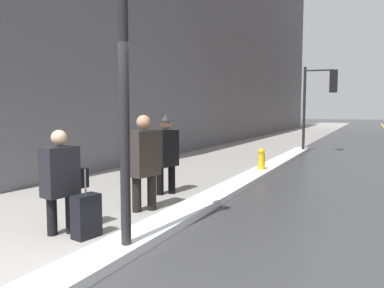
# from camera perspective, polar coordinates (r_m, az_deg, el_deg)

# --- Properties ---
(ground_plane) EXTENTS (160.00, 160.00, 0.00)m
(ground_plane) POSITION_cam_1_polar(r_m,az_deg,el_deg) (4.35, -19.53, -18.49)
(ground_plane) COLOR #38383A
(sidewalk_slab) EXTENTS (4.00, 80.00, 0.01)m
(sidewalk_slab) POSITION_cam_1_polar(r_m,az_deg,el_deg) (18.51, 10.40, -0.33)
(sidewalk_slab) COLOR gray
(sidewalk_slab) RESTS_ON ground
(snow_bank_curb) EXTENTS (0.56, 15.42, 0.12)m
(snow_bank_curb) POSITION_cam_1_polar(r_m,az_deg,el_deg) (9.71, 9.24, -4.82)
(snow_bank_curb) COLOR white
(snow_bank_curb) RESTS_ON ground
(building_facade_left) EXTENTS (6.00, 36.00, 14.17)m
(building_facade_left) POSITION_cam_1_polar(r_m,az_deg,el_deg) (25.40, 2.39, 17.26)
(building_facade_left) COLOR slate
(building_facade_left) RESTS_ON ground
(lamp_post) EXTENTS (0.28, 0.28, 4.33)m
(lamp_post) POSITION_cam_1_polar(r_m,az_deg,el_deg) (4.52, -10.47, 16.63)
(lamp_post) COLOR black
(lamp_post) RESTS_ON ground
(traffic_light_near) EXTENTS (1.31, 0.43, 3.51)m
(traffic_light_near) POSITION_cam_1_polar(r_m,az_deg,el_deg) (16.18, 19.27, 7.66)
(traffic_light_near) COLOR black
(traffic_light_near) RESTS_ON ground
(pedestrian_with_shoulder_bag) EXTENTS (0.36, 0.71, 1.46)m
(pedestrian_with_shoulder_bag) POSITION_cam_1_polar(r_m,az_deg,el_deg) (5.47, -19.32, -4.79)
(pedestrian_with_shoulder_bag) COLOR black
(pedestrian_with_shoulder_bag) RESTS_ON ground
(pedestrian_trailing) EXTENTS (0.41, 0.58, 1.65)m
(pedestrian_trailing) POSITION_cam_1_polar(r_m,az_deg,el_deg) (6.38, -7.34, -2.19)
(pedestrian_trailing) COLOR black
(pedestrian_trailing) RESTS_ON ground
(pedestrian_in_glasses) EXTENTS (0.39, 0.56, 1.65)m
(pedestrian_in_glasses) POSITION_cam_1_polar(r_m,az_deg,el_deg) (7.63, -4.03, -1.07)
(pedestrian_in_glasses) COLOR black
(pedestrian_in_glasses) RESTS_ON ground
(rolling_suitcase) EXTENTS (0.28, 0.40, 0.95)m
(rolling_suitcase) POSITION_cam_1_polar(r_m,az_deg,el_deg) (5.31, -15.81, -10.57)
(rolling_suitcase) COLOR black
(rolling_suitcase) RESTS_ON ground
(fire_hydrant) EXTENTS (0.20, 0.20, 0.70)m
(fire_hydrant) POSITION_cam_1_polar(r_m,az_deg,el_deg) (10.42, 10.49, -2.59)
(fire_hydrant) COLOR gold
(fire_hydrant) RESTS_ON ground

